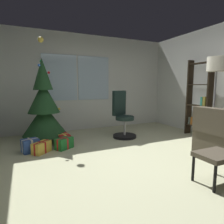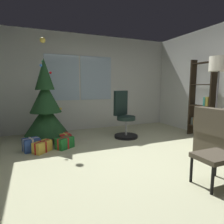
{
  "view_description": "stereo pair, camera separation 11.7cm",
  "coord_description": "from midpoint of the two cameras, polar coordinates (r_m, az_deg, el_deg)",
  "views": [
    {
      "loc": [
        -1.75,
        -2.51,
        1.25
      ],
      "look_at": [
        -0.26,
        0.72,
        0.76
      ],
      "focal_mm": 31.01,
      "sensor_mm": 36.0,
      "label": 1
    },
    {
      "loc": [
        -1.64,
        -2.55,
        1.25
      ],
      "look_at": [
        -0.26,
        0.72,
        0.76
      ],
      "focal_mm": 31.01,
      "sensor_mm": 36.0,
      "label": 2
    }
  ],
  "objects": [
    {
      "name": "wall_back_with_windows",
      "position": [
        5.61,
        -5.62,
        8.58
      ],
      "size": [
        4.74,
        0.12,
        2.64
      ],
      "color": "silver",
      "rests_on": "ground_plane"
    },
    {
      "name": "holiday_tree",
      "position": [
        4.5,
        -18.25,
        1.24
      ],
      "size": [
        0.94,
        0.94,
        2.26
      ],
      "color": "#4C331E",
      "rests_on": "ground_plane"
    },
    {
      "name": "gift_box_blue",
      "position": [
        4.02,
        -21.9,
        -8.98
      ],
      "size": [
        0.34,
        0.3,
        0.26
      ],
      "color": "#2D4C99",
      "rests_on": "ground_plane"
    },
    {
      "name": "office_chair",
      "position": [
        4.68,
        4.35,
        -2.13
      ],
      "size": [
        0.56,
        0.57,
        1.12
      ],
      "color": "black",
      "rests_on": "ground_plane"
    },
    {
      "name": "ground_plane",
      "position": [
        3.31,
        10.39,
        -15.37
      ],
      "size": [
        4.74,
        5.56,
        0.1
      ],
      "primitive_type": "cube",
      "color": "#B6B892"
    },
    {
      "name": "floor_lamp",
      "position": [
        4.38,
        29.69,
        10.71
      ],
      "size": [
        0.37,
        0.37,
        1.8
      ],
      "color": "slate",
      "rests_on": "ground_plane"
    },
    {
      "name": "bookshelf",
      "position": [
        5.15,
        25.61,
        2.36
      ],
      "size": [
        0.18,
        0.64,
        1.87
      ],
      "color": "black",
      "rests_on": "ground_plane"
    },
    {
      "name": "gift_box_red",
      "position": [
        4.31,
        -13.05,
        -7.67
      ],
      "size": [
        0.26,
        0.35,
        0.23
      ],
      "color": "red",
      "rests_on": "ground_plane"
    },
    {
      "name": "gift_box_green",
      "position": [
        4.01,
        -12.94,
        -8.85
      ],
      "size": [
        0.4,
        0.36,
        0.23
      ],
      "color": "#1E722D",
      "rests_on": "ground_plane"
    },
    {
      "name": "gift_box_gold",
      "position": [
        3.9,
        -19.04,
        -9.65
      ],
      "size": [
        0.38,
        0.37,
        0.22
      ],
      "color": "gold",
      "rests_on": "ground_plane"
    },
    {
      "name": "footstool",
      "position": [
        2.83,
        29.21,
        -11.87
      ],
      "size": [
        0.5,
        0.38,
        0.4
      ],
      "color": "#453D31",
      "rests_on": "ground_plane"
    }
  ]
}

